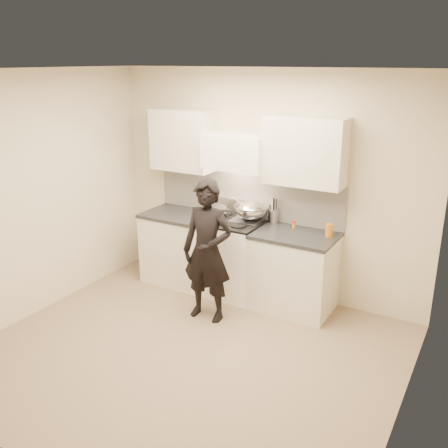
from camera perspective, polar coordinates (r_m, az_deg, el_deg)
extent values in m
plane|color=#7E644D|center=(5.14, -4.19, -14.55)|extent=(4.00, 4.00, 0.00)
cube|color=#C6B495|center=(6.01, 4.83, 4.48)|extent=(4.00, 0.04, 2.70)
cube|color=#C6B495|center=(3.36, -21.73, -8.36)|extent=(4.00, 0.04, 2.70)
cube|color=#C6B495|center=(5.87, -20.99, 2.96)|extent=(0.04, 3.50, 2.70)
cube|color=#C6B495|center=(3.86, 20.94, -4.79)|extent=(0.04, 3.50, 2.70)
cube|color=white|center=(4.31, -5.05, 17.01)|extent=(4.00, 3.50, 0.02)
cube|color=silver|center=(6.15, 2.63, 3.26)|extent=(2.50, 0.02, 0.53)
cube|color=#B4B2BB|center=(6.18, 2.04, 1.85)|extent=(0.76, 0.08, 0.20)
cube|color=white|center=(5.89, 1.43, 8.22)|extent=(0.76, 0.40, 0.40)
cylinder|color=silver|center=(5.77, 0.56, 6.19)|extent=(0.66, 0.02, 0.02)
cube|color=beige|center=(5.57, 9.23, 8.19)|extent=(0.90, 0.33, 0.75)
cube|color=beige|center=(6.30, -4.75, 9.54)|extent=(0.80, 0.33, 0.75)
cube|color=silver|center=(6.01, 5.79, 1.96)|extent=(0.08, 0.01, 0.12)
cube|color=white|center=(6.14, 0.78, -3.89)|extent=(0.76, 0.65, 0.92)
cube|color=black|center=(5.98, 0.80, 0.30)|extent=(0.76, 0.65, 0.02)
cube|color=#B3B3C4|center=(6.00, 2.69, 0.50)|extent=(0.36, 0.34, 0.01)
cylinder|color=silver|center=(5.79, -0.62, -1.92)|extent=(0.62, 0.02, 0.02)
cylinder|color=black|center=(5.94, -1.42, 0.36)|extent=(0.18, 0.18, 0.01)
cylinder|color=black|center=(5.77, 1.64, -0.19)|extent=(0.18, 0.18, 0.01)
cylinder|color=black|center=(6.18, 0.01, 1.10)|extent=(0.18, 0.18, 0.01)
cylinder|color=black|center=(6.02, 2.99, 0.60)|extent=(0.18, 0.18, 0.01)
cube|color=beige|center=(5.83, 7.97, -5.57)|extent=(0.90, 0.65, 0.88)
cube|color=black|center=(5.66, 8.17, -1.31)|extent=(0.92, 0.67, 0.04)
cube|color=beige|center=(6.54, -5.22, -2.75)|extent=(0.80, 0.65, 0.88)
cube|color=black|center=(6.38, -5.34, 1.10)|extent=(0.82, 0.67, 0.04)
ellipsoid|color=silver|center=(5.96, 3.08, 1.57)|extent=(0.39, 0.39, 0.22)
torus|color=silver|center=(5.94, 3.09, 2.04)|extent=(0.41, 0.41, 0.02)
ellipsoid|color=beige|center=(5.96, 3.08, 1.46)|extent=(0.23, 0.23, 0.10)
cylinder|color=white|center=(5.81, 1.90, 2.36)|extent=(0.09, 0.29, 0.21)
cylinder|color=silver|center=(5.88, -0.95, 1.15)|extent=(0.32, 0.32, 0.17)
cube|color=silver|center=(5.91, -2.41, 1.86)|extent=(0.06, 0.04, 0.01)
cube|color=silver|center=(5.83, 0.52, 1.64)|extent=(0.06, 0.04, 0.01)
cylinder|color=#B4B2BB|center=(5.98, 5.72, 0.89)|extent=(0.11, 0.11, 0.16)
cylinder|color=black|center=(5.95, 5.99, 1.60)|extent=(0.01, 0.01, 0.28)
cylinder|color=white|center=(5.97, 5.95, 1.66)|extent=(0.01, 0.01, 0.28)
cylinder|color=#B4B2BB|center=(5.98, 5.79, 1.69)|extent=(0.01, 0.01, 0.28)
cylinder|color=black|center=(5.97, 5.60, 1.69)|extent=(0.01, 0.01, 0.28)
cylinder|color=#B4B2BB|center=(5.96, 5.49, 1.64)|extent=(0.01, 0.01, 0.28)
cylinder|color=white|center=(5.94, 5.53, 1.59)|extent=(0.01, 0.01, 0.28)
cylinder|color=black|center=(5.93, 5.69, 1.55)|extent=(0.01, 0.01, 0.28)
cylinder|color=#B4B2BB|center=(5.93, 5.88, 1.56)|extent=(0.01, 0.01, 0.28)
cylinder|color=#C07A1C|center=(5.83, 8.00, -0.16)|extent=(0.04, 0.04, 0.06)
cylinder|color=red|center=(5.82, 8.02, 0.23)|extent=(0.04, 0.04, 0.02)
cylinder|color=#BC6516|center=(5.61, 11.93, -0.70)|extent=(0.08, 0.08, 0.15)
imported|color=black|center=(5.43, -1.91, -3.13)|extent=(0.60, 0.41, 1.59)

